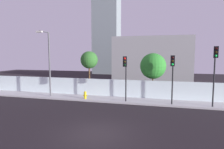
{
  "coord_description": "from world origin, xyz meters",
  "views": [
    {
      "loc": [
        3.54,
        -10.15,
        4.55
      ],
      "look_at": [
        -0.76,
        6.5,
        2.79
      ],
      "focal_mm": 30.79,
      "sensor_mm": 36.0,
      "label": 1
    }
  ],
  "objects_px": {
    "fire_hydrant": "(85,95)",
    "roadside_tree_leftmost": "(89,60)",
    "traffic_light_right": "(215,64)",
    "roadside_tree_midleft": "(153,66)",
    "traffic_light_center": "(173,69)",
    "traffic_light_left": "(125,69)",
    "street_lamp_curbside": "(48,59)"
  },
  "relations": [
    {
      "from": "traffic_light_left",
      "to": "traffic_light_right",
      "type": "distance_m",
      "value": 7.36
    },
    {
      "from": "traffic_light_right",
      "to": "roadside_tree_midleft",
      "type": "xyz_separation_m",
      "value": [
        -5.06,
        3.57,
        -0.45
      ]
    },
    {
      "from": "traffic_light_center",
      "to": "traffic_light_right",
      "type": "bearing_deg",
      "value": -0.98
    },
    {
      "from": "traffic_light_right",
      "to": "fire_hydrant",
      "type": "distance_m",
      "value": 12.05
    },
    {
      "from": "traffic_light_left",
      "to": "roadside_tree_midleft",
      "type": "relative_size",
      "value": 0.9
    },
    {
      "from": "roadside_tree_leftmost",
      "to": "roadside_tree_midleft",
      "type": "xyz_separation_m",
      "value": [
        7.17,
        0.0,
        -0.58
      ]
    },
    {
      "from": "traffic_light_right",
      "to": "roadside_tree_midleft",
      "type": "distance_m",
      "value": 6.21
    },
    {
      "from": "traffic_light_right",
      "to": "roadside_tree_leftmost",
      "type": "height_order",
      "value": "traffic_light_right"
    },
    {
      "from": "traffic_light_center",
      "to": "roadside_tree_midleft",
      "type": "bearing_deg",
      "value": 117.08
    },
    {
      "from": "roadside_tree_leftmost",
      "to": "fire_hydrant",
      "type": "bearing_deg",
      "value": -77.37
    },
    {
      "from": "traffic_light_center",
      "to": "street_lamp_curbside",
      "type": "xyz_separation_m",
      "value": [
        -12.34,
        0.52,
        0.79
      ]
    },
    {
      "from": "street_lamp_curbside",
      "to": "traffic_light_center",
      "type": "bearing_deg",
      "value": -2.4
    },
    {
      "from": "traffic_light_left",
      "to": "fire_hydrant",
      "type": "distance_m",
      "value": 5.11
    },
    {
      "from": "fire_hydrant",
      "to": "roadside_tree_leftmost",
      "type": "xyz_separation_m",
      "value": [
        -0.65,
        2.9,
        3.4
      ]
    },
    {
      "from": "traffic_light_center",
      "to": "fire_hydrant",
      "type": "distance_m",
      "value": 8.79
    },
    {
      "from": "traffic_light_right",
      "to": "roadside_tree_midleft",
      "type": "relative_size",
      "value": 1.07
    },
    {
      "from": "fire_hydrant",
      "to": "roadside_tree_leftmost",
      "type": "distance_m",
      "value": 4.51
    },
    {
      "from": "fire_hydrant",
      "to": "roadside_tree_midleft",
      "type": "relative_size",
      "value": 0.16
    },
    {
      "from": "roadside_tree_leftmost",
      "to": "traffic_light_left",
      "type": "bearing_deg",
      "value": -36.83
    },
    {
      "from": "fire_hydrant",
      "to": "roadside_tree_midleft",
      "type": "height_order",
      "value": "roadside_tree_midleft"
    },
    {
      "from": "roadside_tree_midleft",
      "to": "fire_hydrant",
      "type": "bearing_deg",
      "value": -156.07
    },
    {
      "from": "fire_hydrant",
      "to": "traffic_light_left",
      "type": "bearing_deg",
      "value": -10.28
    },
    {
      "from": "traffic_light_left",
      "to": "street_lamp_curbside",
      "type": "xyz_separation_m",
      "value": [
        -8.26,
        0.67,
        0.84
      ]
    },
    {
      "from": "fire_hydrant",
      "to": "roadside_tree_leftmost",
      "type": "relative_size",
      "value": 0.15
    },
    {
      "from": "roadside_tree_leftmost",
      "to": "street_lamp_curbside",
      "type": "bearing_deg",
      "value": -138.37
    },
    {
      "from": "traffic_light_right",
      "to": "roadside_tree_leftmost",
      "type": "xyz_separation_m",
      "value": [
        -12.23,
        3.57,
        0.12
      ]
    },
    {
      "from": "street_lamp_curbside",
      "to": "roadside_tree_leftmost",
      "type": "distance_m",
      "value": 4.51
    },
    {
      "from": "traffic_light_right",
      "to": "street_lamp_curbside",
      "type": "distance_m",
      "value": 15.61
    },
    {
      "from": "traffic_light_left",
      "to": "roadside_tree_leftmost",
      "type": "distance_m",
      "value": 6.15
    },
    {
      "from": "traffic_light_right",
      "to": "fire_hydrant",
      "type": "xyz_separation_m",
      "value": [
        -11.58,
        0.67,
        -3.27
      ]
    },
    {
      "from": "roadside_tree_midleft",
      "to": "street_lamp_curbside",
      "type": "bearing_deg",
      "value": -164.14
    },
    {
      "from": "traffic_light_left",
      "to": "traffic_light_center",
      "type": "bearing_deg",
      "value": 2.17
    }
  ]
}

